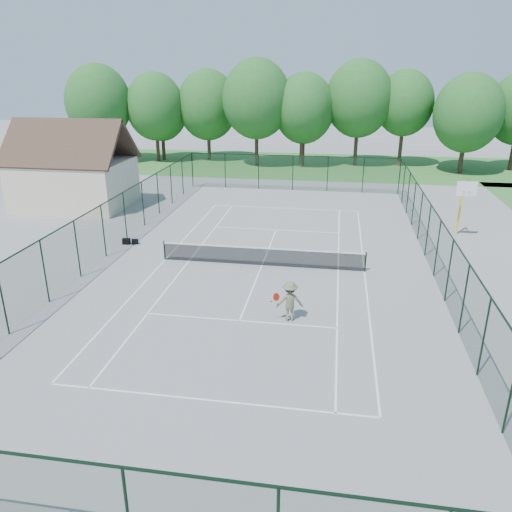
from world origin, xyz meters
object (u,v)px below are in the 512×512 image
object	(u,v)px
basketball_goal	(464,197)
tennis_player	(290,301)
sports_bag_a	(126,241)
tennis_net	(262,256)

from	to	relation	value
basketball_goal	tennis_player	world-z (taller)	basketball_goal
sports_bag_a	basketball_goal	bearing A→B (deg)	6.36
basketball_goal	tennis_player	size ratio (longest dim) A/B	1.65
tennis_net	basketball_goal	bearing A→B (deg)	30.56
sports_bag_a	tennis_player	xyz separation A→B (m)	(10.76, -8.13, 0.70)
tennis_net	basketball_goal	xyz separation A→B (m)	(11.60, 6.85, 1.99)
basketball_goal	sports_bag_a	xyz separation A→B (m)	(-20.28, -4.71, -2.39)
sports_bag_a	tennis_player	distance (m)	13.50
tennis_net	tennis_player	xyz separation A→B (m)	(2.08, -5.98, 0.31)
tennis_net	sports_bag_a	bearing A→B (deg)	166.13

